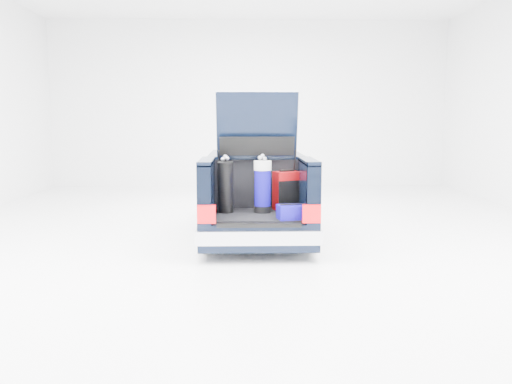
{
  "coord_description": "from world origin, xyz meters",
  "views": [
    {
      "loc": [
        -0.25,
        -9.65,
        2.03
      ],
      "look_at": [
        0.0,
        -0.5,
        0.81
      ],
      "focal_mm": 38.0,
      "sensor_mm": 36.0,
      "label": 1
    }
  ],
  "objects_px": {
    "black_golf_bag": "(226,187)",
    "blue_duffel": "(293,212)",
    "car": "(255,195)",
    "blue_golf_bag": "(263,186)",
    "red_suitcase": "(287,191)"
  },
  "relations": [
    {
      "from": "black_golf_bag",
      "to": "blue_duffel",
      "type": "distance_m",
      "value": 1.18
    },
    {
      "from": "red_suitcase",
      "to": "black_golf_bag",
      "type": "distance_m",
      "value": 1.0
    },
    {
      "from": "car",
      "to": "blue_golf_bag",
      "type": "xyz_separation_m",
      "value": [
        0.08,
        -1.43,
        0.34
      ]
    },
    {
      "from": "blue_golf_bag",
      "to": "blue_duffel",
      "type": "relative_size",
      "value": 1.93
    },
    {
      "from": "car",
      "to": "blue_golf_bag",
      "type": "height_order",
      "value": "car"
    },
    {
      "from": "red_suitcase",
      "to": "blue_duffel",
      "type": "xyz_separation_m",
      "value": [
        0.02,
        -0.81,
        -0.2
      ]
    },
    {
      "from": "red_suitcase",
      "to": "blue_golf_bag",
      "type": "xyz_separation_m",
      "value": [
        -0.4,
        -0.23,
        0.11
      ]
    },
    {
      "from": "red_suitcase",
      "to": "blue_duffel",
      "type": "distance_m",
      "value": 0.84
    },
    {
      "from": "black_golf_bag",
      "to": "car",
      "type": "bearing_deg",
      "value": 70.65
    },
    {
      "from": "car",
      "to": "black_golf_bag",
      "type": "bearing_deg",
      "value": -109.0
    },
    {
      "from": "car",
      "to": "red_suitcase",
      "type": "relative_size",
      "value": 7.17
    },
    {
      "from": "blue_golf_bag",
      "to": "blue_duffel",
      "type": "xyz_separation_m",
      "value": [
        0.42,
        -0.58,
        -0.31
      ]
    },
    {
      "from": "car",
      "to": "black_golf_bag",
      "type": "xyz_separation_m",
      "value": [
        -0.49,
        -1.44,
        0.33
      ]
    },
    {
      "from": "red_suitcase",
      "to": "black_golf_bag",
      "type": "relative_size",
      "value": 0.73
    },
    {
      "from": "car",
      "to": "red_suitcase",
      "type": "xyz_separation_m",
      "value": [
        0.48,
        -1.19,
        0.23
      ]
    }
  ]
}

